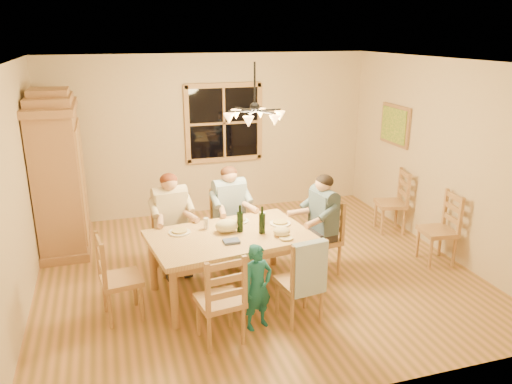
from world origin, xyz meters
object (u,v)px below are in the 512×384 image
object	(u,v)px
chair_near_right	(299,294)
wine_bottle_a	(240,218)
chair_end_right	(321,251)
adult_woman	(171,211)
chair_far_right	(230,238)
adult_plaid_man	(230,202)
child	(258,287)
chair_end_left	(122,292)
chair_spare_front	(436,241)
adult_slate_man	(322,212)
wine_bottle_b	(262,220)
chair_far_left	(173,249)
dining_table	(229,242)
chair_near_left	(220,314)
chandelier	(255,115)
armoire	(60,177)
chair_spare_back	(390,213)

from	to	relation	value
chair_near_right	wine_bottle_a	bearing A→B (deg)	108.78
chair_end_right	adult_woman	world-z (taller)	adult_woman
chair_near_right	chair_far_right	bearing A→B (deg)	93.37
adult_plaid_man	child	distance (m)	1.77
chair_end_left	chair_spare_front	bearing A→B (deg)	84.36
chair_near_right	adult_slate_man	xyz separation A→B (m)	(0.69, 0.98, 0.54)
adult_woman	wine_bottle_b	distance (m)	1.30
child	chair_far_right	bearing A→B (deg)	67.58
chair_far_right	chair_far_left	bearing A→B (deg)	0.00
dining_table	child	distance (m)	0.84
chair_end_right	adult_woman	distance (m)	2.02
chair_near_left	adult_plaid_man	world-z (taller)	adult_plaid_man
chandelier	chair_end_left	world-z (taller)	chandelier
dining_table	child	xyz separation A→B (m)	(0.10, -0.81, -0.18)
armoire	wine_bottle_a	world-z (taller)	armoire
chair_near_right	chair_end_right	world-z (taller)	same
chair_near_right	wine_bottle_a	distance (m)	1.14
wine_bottle_b	armoire	bearing A→B (deg)	137.90
wine_bottle_b	child	bearing A→B (deg)	-110.81
chandelier	child	bearing A→B (deg)	-105.51
chair_far_left	chair_end_right	size ratio (longest dim) A/B	1.00
adult_slate_man	chair_near_right	bearing A→B (deg)	136.74
chandelier	chair_far_left	bearing A→B (deg)	161.46
wine_bottle_b	chair_spare_front	size ratio (longest dim) A/B	0.33
chair_spare_front	adult_woman	bearing A→B (deg)	84.09
chair_end_right	child	xyz separation A→B (m)	(-1.17, -0.99, 0.17)
chair_far_left	adult_woman	size ratio (longest dim) A/B	1.13
chair_near_left	wine_bottle_a	xyz separation A→B (m)	(0.48, 0.98, 0.62)
chair_end_right	wine_bottle_a	bearing A→B (deg)	88.24
chandelier	chair_spare_back	distance (m)	3.11
chair_far_left	chair_end_left	world-z (taller)	same
dining_table	wine_bottle_b	size ratio (longest dim) A/B	6.00
child	chair_spare_back	size ratio (longest dim) A/B	0.96
chair_far_left	chair_far_right	xyz separation A→B (m)	(0.81, 0.11, 0.00)
chair_spare_back	chair_far_left	bearing A→B (deg)	109.60
chandelier	adult_woman	xyz separation A→B (m)	(-1.03, 0.34, -1.24)
dining_table	chair_end_left	distance (m)	1.33
chair_far_right	chair_spare_front	distance (m)	2.82
adult_plaid_man	chair_end_left	bearing A→B (deg)	27.98
chair_near_left	chair_near_right	size ratio (longest dim) A/B	1.00
chair_end_left	child	world-z (taller)	chair_end_left
chandelier	chair_far_right	xyz separation A→B (m)	(-0.22, 0.46, -1.77)
adult_plaid_man	child	size ratio (longest dim) A/B	0.92
chandelier	chair_end_left	bearing A→B (deg)	-159.85
chair_far_left	adult_plaid_man	bearing A→B (deg)	-180.00
dining_table	adult_slate_man	xyz separation A→B (m)	(1.27, 0.18, 0.18)
dining_table	chair_near_left	world-z (taller)	chair_near_left
adult_woman	child	bearing A→B (deg)	104.83
chair_near_left	chair_spare_front	world-z (taller)	same
armoire	chair_near_left	xyz separation A→B (m)	(1.63, -2.98, -0.75)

